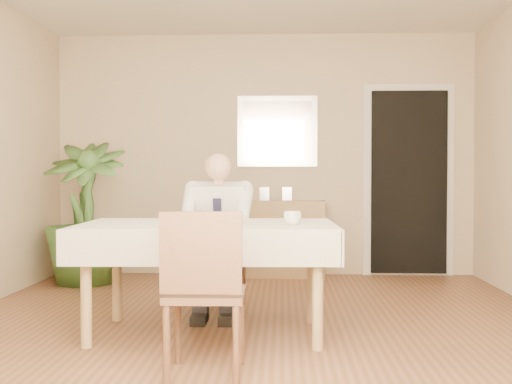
{
  "coord_description": "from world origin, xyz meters",
  "views": [
    {
      "loc": [
        0.2,
        -4.46,
        1.08
      ],
      "look_at": [
        0.0,
        0.35,
        0.95
      ],
      "focal_mm": 45.0,
      "sensor_mm": 36.0,
      "label": 1
    }
  ],
  "objects_px": {
    "dining_table": "(208,236)",
    "coffee_mug": "(292,218)",
    "sideboard": "(277,238)",
    "potted_palm": "(85,212)",
    "seated_man": "(217,225)",
    "chair_near": "(204,284)",
    "chair_far": "(221,247)"
  },
  "relations": [
    {
      "from": "chair_far",
      "to": "sideboard",
      "type": "distance_m",
      "value": 1.67
    },
    {
      "from": "dining_table",
      "to": "seated_man",
      "type": "bearing_deg",
      "value": 88.55
    },
    {
      "from": "dining_table",
      "to": "seated_man",
      "type": "height_order",
      "value": "seated_man"
    },
    {
      "from": "dining_table",
      "to": "coffee_mug",
      "type": "xyz_separation_m",
      "value": [
        0.57,
        -0.15,
        0.13
      ]
    },
    {
      "from": "coffee_mug",
      "to": "chair_far",
      "type": "bearing_deg",
      "value": 118.85
    },
    {
      "from": "seated_man",
      "to": "coffee_mug",
      "type": "relative_size",
      "value": 10.78
    },
    {
      "from": "chair_far",
      "to": "chair_near",
      "type": "bearing_deg",
      "value": -91.62
    },
    {
      "from": "seated_man",
      "to": "coffee_mug",
      "type": "xyz_separation_m",
      "value": [
        0.57,
        -0.74,
        0.11
      ]
    },
    {
      "from": "sideboard",
      "to": "potted_palm",
      "type": "bearing_deg",
      "value": -163.64
    },
    {
      "from": "chair_far",
      "to": "chair_near",
      "type": "distance_m",
      "value": 1.82
    },
    {
      "from": "chair_far",
      "to": "coffee_mug",
      "type": "relative_size",
      "value": 7.63
    },
    {
      "from": "seated_man",
      "to": "sideboard",
      "type": "bearing_deg",
      "value": 76.71
    },
    {
      "from": "sideboard",
      "to": "coffee_mug",
      "type": "bearing_deg",
      "value": -86.15
    },
    {
      "from": "dining_table",
      "to": "chair_near",
      "type": "xyz_separation_m",
      "value": [
        0.09,
        -0.94,
        -0.17
      ]
    },
    {
      "from": "chair_near",
      "to": "potted_palm",
      "type": "relative_size",
      "value": 0.63
    },
    {
      "from": "chair_far",
      "to": "coffee_mug",
      "type": "bearing_deg",
      "value": -65.5
    },
    {
      "from": "potted_palm",
      "to": "seated_man",
      "type": "bearing_deg",
      "value": -43.31
    },
    {
      "from": "seated_man",
      "to": "coffee_mug",
      "type": "distance_m",
      "value": 0.94
    },
    {
      "from": "coffee_mug",
      "to": "sideboard",
      "type": "distance_m",
      "value": 2.67
    },
    {
      "from": "chair_near",
      "to": "sideboard",
      "type": "distance_m",
      "value": 3.44
    },
    {
      "from": "dining_table",
      "to": "coffee_mug",
      "type": "relative_size",
      "value": 15.06
    },
    {
      "from": "coffee_mug",
      "to": "potted_palm",
      "type": "bearing_deg",
      "value": 133.71
    },
    {
      "from": "seated_man",
      "to": "coffee_mug",
      "type": "height_order",
      "value": "seated_man"
    },
    {
      "from": "chair_near",
      "to": "coffee_mug",
      "type": "relative_size",
      "value": 7.72
    },
    {
      "from": "dining_table",
      "to": "coffee_mug",
      "type": "height_order",
      "value": "coffee_mug"
    },
    {
      "from": "dining_table",
      "to": "chair_far",
      "type": "distance_m",
      "value": 0.9
    },
    {
      "from": "seated_man",
      "to": "dining_table",
      "type": "bearing_deg",
      "value": -90.0
    },
    {
      "from": "seated_man",
      "to": "chair_near",
      "type": "bearing_deg",
      "value": -86.75
    },
    {
      "from": "chair_far",
      "to": "dining_table",
      "type": "bearing_deg",
      "value": -94.36
    },
    {
      "from": "chair_near",
      "to": "seated_man",
      "type": "height_order",
      "value": "seated_man"
    },
    {
      "from": "chair_far",
      "to": "sideboard",
      "type": "bearing_deg",
      "value": 70.1
    },
    {
      "from": "chair_near",
      "to": "potted_palm",
      "type": "bearing_deg",
      "value": 117.23
    }
  ]
}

